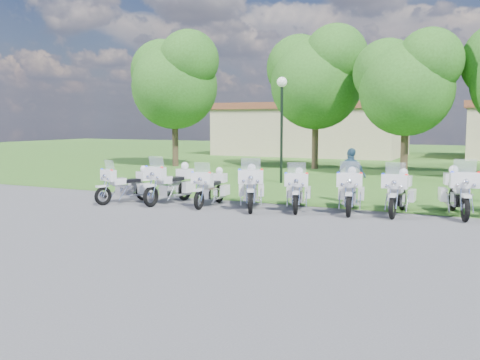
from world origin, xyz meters
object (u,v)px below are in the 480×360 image
at_px(motorcycle_0, 127,184).
at_px(motorcycle_1, 171,183).
at_px(motorcycle_5, 351,190).
at_px(motorcycle_6, 399,192).
at_px(motorcycle_3, 251,187).
at_px(lamp_post, 282,104).
at_px(motorcycle_2, 211,187).
at_px(bystander_c, 351,176).
at_px(motorcycle_7, 458,191).
at_px(motorcycle_4, 298,189).

xyz_separation_m(motorcycle_0, motorcycle_1, (1.40, 0.51, 0.06)).
relative_size(motorcycle_1, motorcycle_5, 1.02).
relative_size(motorcycle_0, motorcycle_6, 0.89).
distance_m(motorcycle_3, lamp_post, 7.47).
distance_m(motorcycle_3, motorcycle_6, 4.39).
xyz_separation_m(motorcycle_3, motorcycle_6, (4.28, 0.96, -0.03)).
xyz_separation_m(motorcycle_5, lamp_post, (-4.57, 6.05, 2.76)).
xyz_separation_m(motorcycle_1, motorcycle_2, (1.45, 0.10, -0.07)).
relative_size(motorcycle_3, bystander_c, 1.25).
relative_size(motorcycle_5, motorcycle_7, 0.94).
relative_size(motorcycle_3, motorcycle_4, 1.04).
bearing_deg(motorcycle_6, motorcycle_5, 10.96).
xyz_separation_m(motorcycle_3, motorcycle_4, (1.37, 0.41, -0.05)).
distance_m(motorcycle_5, motorcycle_6, 1.38).
height_order(motorcycle_3, motorcycle_5, motorcycle_3).
xyz_separation_m(motorcycle_4, bystander_c, (1.15, 1.98, 0.27)).
height_order(motorcycle_5, motorcycle_6, motorcycle_5).
bearing_deg(motorcycle_6, motorcycle_4, 10.79).
bearing_deg(lamp_post, motorcycle_4, -64.54).
height_order(motorcycle_0, bystander_c, bystander_c).
xyz_separation_m(motorcycle_0, bystander_c, (6.75, 3.06, 0.30)).
bearing_deg(lamp_post, motorcycle_0, -109.24).
xyz_separation_m(lamp_post, bystander_c, (4.16, -4.35, -2.52)).
height_order(motorcycle_0, motorcycle_3, motorcycle_3).
bearing_deg(motorcycle_7, motorcycle_1, -4.05).
bearing_deg(motorcycle_1, motorcycle_6, -164.29).
xyz_separation_m(motorcycle_1, motorcycle_4, (4.21, 0.57, -0.04)).
bearing_deg(motorcycle_0, motorcycle_1, -139.91).
distance_m(motorcycle_4, motorcycle_5, 1.58).
height_order(motorcycle_0, motorcycle_4, motorcycle_4).
bearing_deg(motorcycle_3, motorcycle_1, -20.28).
distance_m(motorcycle_0, motorcycle_5, 7.29).
bearing_deg(motorcycle_4, motorcycle_7, 176.65).
distance_m(motorcycle_1, motorcycle_5, 5.83).
bearing_deg(lamp_post, motorcycle_3, -76.32).
height_order(motorcycle_3, lamp_post, lamp_post).
bearing_deg(lamp_post, motorcycle_7, -35.41).
bearing_deg(bystander_c, motorcycle_5, 121.42).
xyz_separation_m(motorcycle_0, motorcycle_5, (7.16, 1.37, 0.05)).
relative_size(motorcycle_1, motorcycle_6, 1.02).
bearing_deg(motorcycle_3, motorcycle_2, -20.99).
bearing_deg(motorcycle_7, motorcycle_3, -0.68).
relative_size(motorcycle_1, motorcycle_3, 1.04).
xyz_separation_m(motorcycle_2, motorcycle_6, (5.66, 1.02, 0.05)).
bearing_deg(motorcycle_6, motorcycle_1, 9.02).
height_order(motorcycle_4, motorcycle_7, motorcycle_7).
distance_m(lamp_post, bystander_c, 6.53).
bearing_deg(motorcycle_4, motorcycle_5, 174.43).
xyz_separation_m(motorcycle_1, motorcycle_6, (7.12, 1.11, -0.01)).
bearing_deg(lamp_post, motorcycle_1, -99.79).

